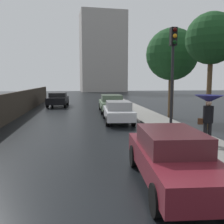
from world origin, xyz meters
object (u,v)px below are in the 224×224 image
at_px(traffic_light, 173,63).
at_px(street_tree_far, 211,39).
at_px(car_green_near_kerb, 111,103).
at_px(car_maroon_far_ahead, 172,157).
at_px(car_black_behind_camera, 58,99).
at_px(street_tree_mid, 172,55).
at_px(pedestrian_with_umbrella_near, 209,105).
at_px(car_white_mid_road, 118,111).

xyz_separation_m(traffic_light, street_tree_far, (2.91, 2.28, 1.40)).
height_order(car_green_near_kerb, traffic_light, traffic_light).
bearing_deg(car_maroon_far_ahead, street_tree_far, 59.42).
bearing_deg(street_tree_far, car_black_behind_camera, 123.93).
distance_m(car_green_near_kerb, car_maroon_far_ahead, 14.95).
relative_size(traffic_light, street_tree_mid, 0.76).
distance_m(car_maroon_far_ahead, pedestrian_with_umbrella_near, 4.30).
relative_size(car_green_near_kerb, traffic_light, 0.94).
height_order(pedestrian_with_umbrella_near, traffic_light, traffic_light).
distance_m(car_green_near_kerb, traffic_light, 10.89).
height_order(car_green_near_kerb, car_maroon_far_ahead, car_green_near_kerb).
relative_size(car_maroon_far_ahead, street_tree_mid, 0.72).
bearing_deg(traffic_light, street_tree_far, 38.06).
bearing_deg(pedestrian_with_umbrella_near, car_maroon_far_ahead, 66.12).
bearing_deg(car_white_mid_road, street_tree_mid, 18.25).
xyz_separation_m(car_white_mid_road, street_tree_mid, (3.89, 1.09, 3.70)).
relative_size(car_green_near_kerb, pedestrian_with_umbrella_near, 2.28).
xyz_separation_m(car_maroon_far_ahead, car_black_behind_camera, (-4.52, 20.22, 0.01)).
relative_size(car_white_mid_road, traffic_light, 0.97).
height_order(car_black_behind_camera, traffic_light, traffic_light).
distance_m(traffic_light, street_tree_far, 3.96).
bearing_deg(car_maroon_far_ahead, street_tree_mid, 73.32).
distance_m(street_tree_mid, street_tree_far, 4.23).
height_order(car_maroon_far_ahead, traffic_light, traffic_light).
bearing_deg(street_tree_mid, car_black_behind_camera, 132.46).
bearing_deg(car_white_mid_road, car_maroon_far_ahead, -88.06).
distance_m(car_green_near_kerb, street_tree_far, 10.07).
distance_m(car_white_mid_road, street_tree_far, 6.78).
bearing_deg(pedestrian_with_umbrella_near, car_white_mid_road, -53.15).
xyz_separation_m(pedestrian_with_umbrella_near, street_tree_far, (1.88, 3.50, 3.07)).
xyz_separation_m(car_green_near_kerb, car_maroon_far_ahead, (-0.31, -14.95, -0.03)).
height_order(car_white_mid_road, car_black_behind_camera, car_black_behind_camera).
xyz_separation_m(car_maroon_far_ahead, street_tree_mid, (3.99, 10.91, 3.66)).
relative_size(car_white_mid_road, street_tree_far, 0.74).
bearing_deg(street_tree_far, street_tree_mid, 97.54).
xyz_separation_m(car_green_near_kerb, car_white_mid_road, (-0.21, -5.13, -0.07)).
height_order(traffic_light, street_tree_mid, street_tree_mid).
relative_size(car_maroon_far_ahead, street_tree_far, 0.73).
relative_size(car_green_near_kerb, street_tree_far, 0.72).
bearing_deg(car_green_near_kerb, car_black_behind_camera, 133.99).
xyz_separation_m(car_white_mid_road, car_maroon_far_ahead, (-0.10, -9.82, 0.04)).
height_order(pedestrian_with_umbrella_near, street_tree_far, street_tree_far).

